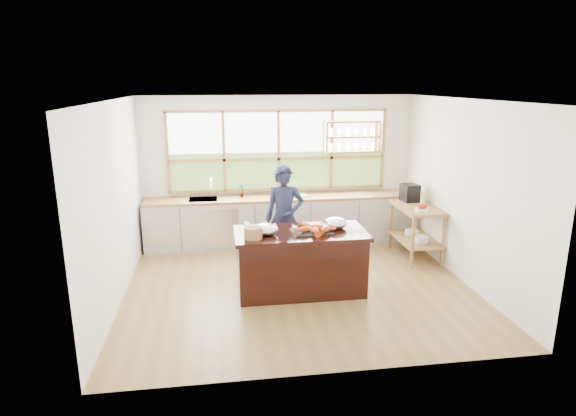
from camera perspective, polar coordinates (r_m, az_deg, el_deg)
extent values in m
plane|color=olive|center=(7.25, 1.18, -9.12)|extent=(5.00, 5.00, 0.00)
cube|color=white|center=(9.00, -1.14, 4.62)|extent=(5.00, 0.02, 2.70)
cube|color=white|center=(4.71, 5.79, -5.06)|extent=(5.00, 0.02, 2.70)
cube|color=white|center=(6.87, -19.79, 0.52)|extent=(0.02, 4.50, 2.70)
cube|color=white|center=(7.63, 20.09, 1.86)|extent=(0.02, 4.50, 2.70)
cube|color=white|center=(6.63, 1.31, 12.71)|extent=(5.00, 4.50, 0.02)
cube|color=#B18E42|center=(8.91, -1.13, 6.80)|extent=(4.05, 0.06, 1.50)
cube|color=white|center=(8.90, -1.16, 9.04)|extent=(3.98, 0.01, 0.75)
cube|color=#385F26|center=(9.00, -1.13, 4.45)|extent=(3.98, 0.01, 0.70)
cube|color=#B18E42|center=(9.02, 7.62, 10.13)|extent=(1.00, 0.28, 0.03)
cube|color=#B18E42|center=(9.04, 7.56, 8.39)|extent=(1.00, 0.28, 0.03)
cube|color=#B18E42|center=(9.08, 7.51, 6.67)|extent=(1.00, 0.28, 0.03)
cube|color=#B18E42|center=(8.92, 4.44, 8.39)|extent=(0.03, 0.28, 0.55)
cube|color=#B18E42|center=(9.19, 10.60, 8.37)|extent=(0.03, 0.28, 0.55)
cube|color=beige|center=(8.91, -0.86, -1.59)|extent=(4.90, 0.62, 0.85)
cube|color=silver|center=(8.54, -7.92, -2.44)|extent=(0.60, 0.01, 0.72)
cube|color=olive|center=(8.80, -0.87, 1.22)|extent=(4.90, 0.62, 0.05)
cube|color=silver|center=(8.74, -10.00, 0.54)|extent=(0.50, 0.42, 0.16)
cube|color=olive|center=(8.18, 17.92, -3.66)|extent=(0.04, 0.04, 0.90)
cube|color=olive|center=(9.05, 15.19, -1.71)|extent=(0.04, 0.04, 0.90)
cube|color=olive|center=(7.97, 14.56, -3.90)|extent=(0.04, 0.04, 0.90)
cube|color=olive|center=(8.86, 12.09, -1.87)|extent=(0.04, 0.04, 0.90)
cube|color=olive|center=(8.55, 14.83, -3.56)|extent=(0.62, 1.10, 0.03)
cube|color=olive|center=(8.39, 15.08, 0.04)|extent=(0.62, 1.10, 0.05)
cylinder|color=silver|center=(8.31, 15.53, -3.64)|extent=(0.24, 0.24, 0.11)
cylinder|color=silver|center=(8.66, 14.48, -2.88)|extent=(0.24, 0.24, 0.09)
cube|color=black|center=(6.91, 1.47, -6.60)|extent=(1.77, 0.82, 0.84)
cube|color=black|center=(6.76, 1.50, -3.05)|extent=(1.85, 0.90, 0.06)
imported|color=#1B1F3A|center=(7.61, -0.43, -1.20)|extent=(0.65, 0.46, 1.69)
imported|color=slate|center=(8.76, -5.55, 2.09)|extent=(0.14, 0.11, 0.25)
cube|color=#69D04B|center=(8.83, 1.03, 1.49)|extent=(0.46, 0.38, 0.01)
cube|color=black|center=(8.67, 14.23, 1.77)|extent=(0.30, 0.32, 0.30)
cylinder|color=#A5C262|center=(8.31, 15.68, 0.97)|extent=(0.07, 0.07, 0.27)
cylinder|color=silver|center=(8.10, 15.59, -0.16)|extent=(0.22, 0.22, 0.05)
sphere|color=#B2110A|center=(8.11, 15.94, 0.19)|extent=(0.07, 0.07, 0.07)
sphere|color=#B2110A|center=(8.14, 15.58, 0.27)|extent=(0.07, 0.07, 0.07)
sphere|color=#B2110A|center=(8.10, 15.27, 0.22)|extent=(0.07, 0.07, 0.07)
sphere|color=#B2110A|center=(8.05, 15.44, 0.12)|extent=(0.07, 0.07, 0.07)
sphere|color=#B2110A|center=(8.05, 15.86, 0.10)|extent=(0.07, 0.07, 0.07)
cube|color=black|center=(6.73, 2.83, -2.79)|extent=(0.57, 0.43, 0.02)
ellipsoid|color=red|center=(6.65, 1.90, -2.56)|extent=(0.23, 0.15, 0.08)
ellipsoid|color=red|center=(6.75, 3.47, -2.31)|extent=(0.23, 0.14, 0.08)
ellipsoid|color=red|center=(6.66, 4.52, -2.57)|extent=(0.21, 0.21, 0.08)
ellipsoid|color=red|center=(6.82, 2.23, -2.11)|extent=(0.18, 0.23, 0.08)
ellipsoid|color=red|center=(6.59, 3.24, -2.74)|extent=(0.11, 0.22, 0.08)
ellipsoid|color=silver|center=(6.62, -2.63, -2.54)|extent=(0.33, 0.33, 0.16)
ellipsoid|color=silver|center=(6.93, 5.66, -1.79)|extent=(0.33, 0.33, 0.16)
cylinder|color=silver|center=(6.60, 4.34, -3.21)|extent=(0.06, 0.06, 0.01)
cylinder|color=silver|center=(6.58, 4.35, -2.67)|extent=(0.01, 0.01, 0.13)
ellipsoid|color=silver|center=(6.55, 4.37, -1.83)|extent=(0.08, 0.08, 0.10)
cylinder|color=#9C633C|center=(6.46, -4.15, -2.94)|extent=(0.24, 0.24, 0.16)
cylinder|color=silver|center=(6.86, -4.76, -2.22)|extent=(0.11, 0.31, 0.08)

